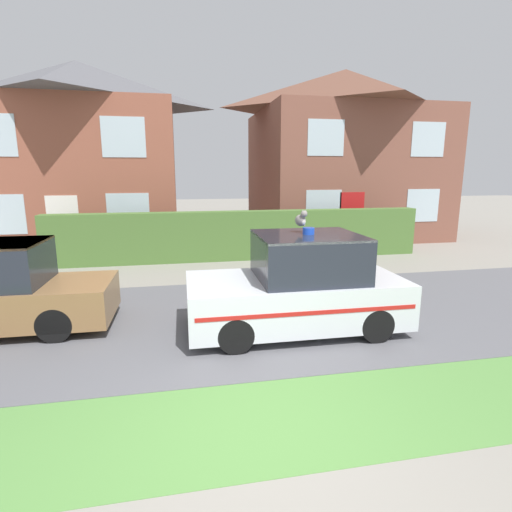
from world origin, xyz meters
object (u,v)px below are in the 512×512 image
Objects in this scene: cat at (301,219)px; house_right at (342,153)px; police_car at (299,287)px; house_left at (83,154)px.

house_right is at bearing 134.32° from cat.
police_car is 10.68× the size of cat.
cat is at bearing -112.14° from police_car.
cat is 12.07m from house_left.
house_right reaches higher than house_left.
house_right reaches higher than cat.
house_left reaches higher than cat.
house_right reaches higher than police_car.
house_right is at bearing 1.95° from house_left.
house_left is (-5.72, 10.67, 2.76)m from police_car.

